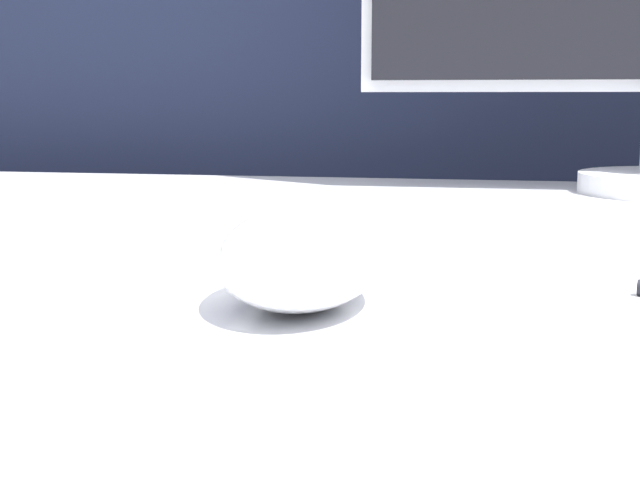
% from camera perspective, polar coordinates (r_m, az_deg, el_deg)
% --- Properties ---
extents(partition_panel, '(5.00, 0.03, 1.24)m').
position_cam_1_polar(partition_panel, '(1.20, 6.73, -0.30)').
color(partition_panel, black).
rests_on(partition_panel, ground_plane).
extents(computer_mouse_near, '(0.09, 0.13, 0.05)m').
position_cam_1_polar(computer_mouse_near, '(0.41, -0.96, -1.10)').
color(computer_mouse_near, white).
rests_on(computer_mouse_near, desk).
extents(keyboard, '(0.44, 0.18, 0.02)m').
position_cam_1_polar(keyboard, '(0.59, -2.18, 0.97)').
color(keyboard, silver).
rests_on(keyboard, desk).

